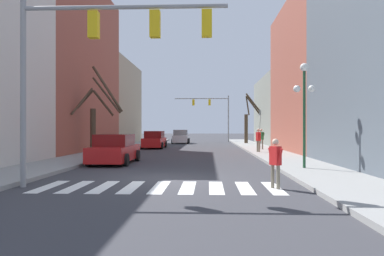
% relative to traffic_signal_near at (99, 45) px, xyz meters
% --- Properties ---
extents(ground_plane, '(240.00, 240.00, 0.00)m').
position_rel_traffic_signal_near_xyz_m(ground_plane, '(1.92, 2.02, -4.53)').
color(ground_plane, '#38383D').
extents(sidewalk_left, '(2.90, 90.00, 0.15)m').
position_rel_traffic_signal_near_xyz_m(sidewalk_left, '(-4.15, 2.02, -4.46)').
color(sidewalk_left, gray).
rests_on(sidewalk_left, ground_plane).
extents(sidewalk_right, '(2.90, 90.00, 0.15)m').
position_rel_traffic_signal_near_xyz_m(sidewalk_right, '(7.98, 2.02, -4.46)').
color(sidewalk_right, gray).
rests_on(sidewalk_right, ground_plane).
extents(building_row_left, '(6.00, 42.70, 13.83)m').
position_rel_traffic_signal_near_xyz_m(building_row_left, '(-8.59, 16.93, 1.41)').
color(building_row_left, beige).
rests_on(building_row_left, ground_plane).
extents(building_row_right, '(6.00, 41.43, 11.66)m').
position_rel_traffic_signal_near_xyz_m(building_row_right, '(12.43, 15.28, 0.65)').
color(building_row_right, '#515B66').
rests_on(building_row_right, ground_plane).
extents(crosswalk_stripes, '(7.65, 2.60, 0.01)m').
position_rel_traffic_signal_near_xyz_m(crosswalk_stripes, '(1.92, 0.15, -4.53)').
color(crosswalk_stripes, white).
rests_on(crosswalk_stripes, ground_plane).
extents(traffic_signal_near, '(6.61, 0.28, 6.11)m').
position_rel_traffic_signal_near_xyz_m(traffic_signal_near, '(0.00, 0.00, 0.00)').
color(traffic_signal_near, gray).
rests_on(traffic_signal_near, ground_plane).
extents(traffic_signal_far, '(7.62, 0.28, 6.46)m').
position_rel_traffic_signal_near_xyz_m(traffic_signal_far, '(4.07, 40.69, 0.19)').
color(traffic_signal_far, gray).
rests_on(traffic_signal_far, ground_plane).
extents(street_lamp_right_corner, '(0.95, 0.36, 4.58)m').
position_rel_traffic_signal_near_xyz_m(street_lamp_right_corner, '(7.66, 4.83, -1.15)').
color(street_lamp_right_corner, '#1E4C2D').
rests_on(street_lamp_right_corner, sidewalk_right).
extents(car_driving_toward_lane, '(2.09, 4.77, 1.57)m').
position_rel_traffic_signal_near_xyz_m(car_driving_toward_lane, '(-1.53, 8.07, -3.79)').
color(car_driving_toward_lane, red).
rests_on(car_driving_toward_lane, ground_plane).
extents(car_parked_right_near, '(2.08, 4.21, 1.69)m').
position_rel_traffic_signal_near_xyz_m(car_parked_right_near, '(0.06, 34.59, -3.74)').
color(car_parked_right_near, silver).
rests_on(car_parked_right_near, ground_plane).
extents(car_at_intersection, '(1.98, 4.76, 1.62)m').
position_rel_traffic_signal_near_xyz_m(car_at_intersection, '(-1.58, 23.21, -3.77)').
color(car_at_intersection, red).
rests_on(car_at_intersection, ground_plane).
extents(pedestrian_near_right_corner, '(0.40, 0.62, 1.56)m').
position_rel_traffic_signal_near_xyz_m(pedestrian_near_right_corner, '(5.56, 0.04, -3.61)').
color(pedestrian_near_right_corner, '#7A705B').
rests_on(pedestrian_near_right_corner, ground_plane).
extents(pedestrian_crossing_street, '(0.59, 0.55, 1.68)m').
position_rel_traffic_signal_near_xyz_m(pedestrian_crossing_street, '(7.83, 19.40, -3.39)').
color(pedestrian_crossing_street, '#7A705B').
rests_on(pedestrian_crossing_street, sidewalk_right).
extents(pedestrian_waiting_at_curb, '(0.33, 0.73, 1.71)m').
position_rel_traffic_signal_near_xyz_m(pedestrian_waiting_at_curb, '(7.14, 15.91, -3.37)').
color(pedestrian_waiting_at_curb, '#7A705B').
rests_on(pedestrian_waiting_at_curb, sidewalk_right).
extents(street_tree_right_near, '(2.29, 0.98, 5.86)m').
position_rel_traffic_signal_near_xyz_m(street_tree_right_near, '(8.16, 32.40, -1.79)').
color(street_tree_right_near, '#473828').
rests_on(street_tree_right_near, sidewalk_right).
extents(street_tree_left_mid, '(3.62, 2.43, 6.07)m').
position_rel_traffic_signal_near_xyz_m(street_tree_left_mid, '(-4.36, 13.97, -1.79)').
color(street_tree_left_mid, '#473828').
rests_on(street_tree_left_mid, sidewalk_left).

